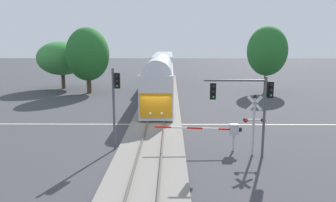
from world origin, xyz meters
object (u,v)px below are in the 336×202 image
at_px(crossing_signal_mast, 254,118).
at_px(oak_behind_train, 88,54).
at_px(crossing_gate_near, 224,130).
at_px(pine_left_background, 62,58).
at_px(traffic_signal_near_right, 248,97).
at_px(maple_right_background, 267,51).
at_px(commuter_train, 162,72).
at_px(traffic_signal_median, 115,96).

xyz_separation_m(crossing_signal_mast, oak_behind_train, (-16.54, 25.03, 2.94)).
xyz_separation_m(crossing_gate_near, pine_left_background, (-19.84, 28.54, 3.17)).
bearing_deg(pine_left_background, crossing_signal_mast, -53.77).
height_order(crossing_gate_near, crossing_signal_mast, crossing_signal_mast).
height_order(crossing_gate_near, traffic_signal_near_right, traffic_signal_near_right).
xyz_separation_m(maple_right_background, oak_behind_train, (-24.62, -0.85, -0.42)).
height_order(crossing_signal_mast, oak_behind_train, oak_behind_train).
height_order(traffic_signal_near_right, pine_left_background, pine_left_background).
bearing_deg(commuter_train, traffic_signal_near_right, -77.69).
xyz_separation_m(crossing_gate_near, traffic_signal_median, (-7.11, 0.20, 2.23)).
distance_m(crossing_gate_near, maple_right_background, 27.24).
relative_size(commuter_train, crossing_signal_mast, 10.65).
xyz_separation_m(crossing_signal_mast, pine_left_background, (-21.52, 29.37, 2.18)).
distance_m(crossing_signal_mast, traffic_signal_near_right, 1.52).
xyz_separation_m(maple_right_background, pine_left_background, (-29.60, 3.49, -1.17)).
xyz_separation_m(traffic_signal_median, pine_left_background, (-12.73, 28.33, 0.95)).
relative_size(crossing_gate_near, oak_behind_train, 0.64).
distance_m(crossing_gate_near, traffic_signal_median, 7.45).
bearing_deg(commuter_train, pine_left_background, 170.64).
xyz_separation_m(traffic_signal_near_right, oak_behind_train, (-16.00, 25.33, 1.55)).
height_order(commuter_train, pine_left_background, pine_left_background).
height_order(crossing_gate_near, pine_left_background, pine_left_background).
height_order(commuter_train, traffic_signal_median, commuter_train).
bearing_deg(maple_right_background, traffic_signal_median, -124.18).
bearing_deg(oak_behind_train, crossing_gate_near, -58.46).
distance_m(commuter_train, crossing_signal_mast, 27.66).
height_order(crossing_gate_near, oak_behind_train, oak_behind_train).
distance_m(crossing_signal_mast, maple_right_background, 27.32).
distance_m(traffic_signal_near_right, oak_behind_train, 30.00).
relative_size(crossing_signal_mast, traffic_signal_median, 0.72).
distance_m(commuter_train, maple_right_background, 14.89).
xyz_separation_m(commuter_train, pine_left_background, (-15.05, 2.48, 1.80)).
relative_size(commuter_train, pine_left_background, 5.69).
xyz_separation_m(commuter_train, traffic_signal_median, (-2.32, -25.85, 0.85)).
distance_m(traffic_signal_median, maple_right_background, 30.11).
bearing_deg(commuter_train, traffic_signal_median, -95.13).
height_order(commuter_train, crossing_gate_near, commuter_train).
bearing_deg(traffic_signal_near_right, crossing_signal_mast, 29.17).
bearing_deg(crossing_gate_near, oak_behind_train, 121.54).
distance_m(commuter_train, pine_left_background, 15.36).
distance_m(crossing_gate_near, traffic_signal_near_right, 2.87).
bearing_deg(traffic_signal_near_right, maple_right_background, 71.77).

